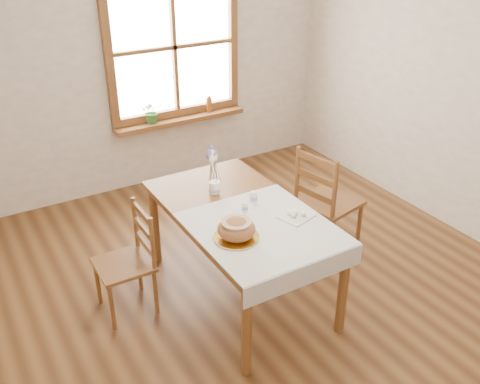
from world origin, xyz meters
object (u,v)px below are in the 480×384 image
object	(u,v)px
chair_right	(329,200)
bread_plate	(236,237)
chair_left	(123,263)
flower_vase	(214,188)
dining_table	(240,220)

from	to	relation	value
chair_right	bread_plate	distance (m)	1.31
chair_left	bread_plate	bearing A→B (deg)	46.01
bread_plate	flower_vase	size ratio (longest dim) A/B	3.12
dining_table	chair_right	world-z (taller)	chair_right
chair_left	flower_vase	size ratio (longest dim) A/B	8.76
chair_left	chair_right	size ratio (longest dim) A/B	0.84
bread_plate	flower_vase	bearing A→B (deg)	74.24
chair_right	flower_vase	size ratio (longest dim) A/B	10.37
bread_plate	flower_vase	distance (m)	0.67
dining_table	flower_vase	size ratio (longest dim) A/B	16.80
bread_plate	dining_table	bearing A→B (deg)	55.86
flower_vase	dining_table	bearing A→B (deg)	-82.94
chair_left	dining_table	bearing A→B (deg)	72.49
flower_vase	chair_right	bearing A→B (deg)	-9.89
dining_table	bread_plate	bearing A→B (deg)	-124.14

